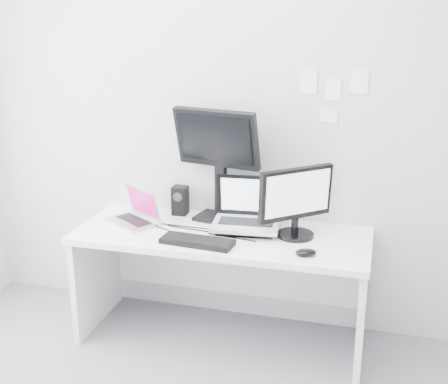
{
  "coord_description": "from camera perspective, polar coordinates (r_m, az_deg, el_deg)",
  "views": [
    {
      "loc": [
        0.91,
        -2.03,
        2.07
      ],
      "look_at": [
        0.02,
        1.23,
        1.0
      ],
      "focal_mm": 47.73,
      "sensor_mm": 36.0,
      "label": 1
    }
  ],
  "objects": [
    {
      "name": "back_wall",
      "position": [
        3.81,
        1.18,
        6.68
      ],
      "size": [
        3.6,
        0.0,
        3.6
      ],
      "primitive_type": "plane",
      "rotation": [
        1.57,
        0.0,
        0.0
      ],
      "color": "#B7B9BC",
      "rests_on": "ground"
    },
    {
      "name": "desk",
      "position": [
        3.8,
        -0.21,
        -9.05
      ],
      "size": [
        1.8,
        0.7,
        0.73
      ],
      "primitive_type": "cube",
      "color": "white",
      "rests_on": "ground"
    },
    {
      "name": "macbook",
      "position": [
        3.82,
        -8.88,
        -1.33
      ],
      "size": [
        0.39,
        0.36,
        0.23
      ],
      "primitive_type": "cube",
      "rotation": [
        0.0,
        0.0,
        -0.56
      ],
      "color": "#B2B2B6",
      "rests_on": "desk"
    },
    {
      "name": "speaker",
      "position": [
        3.96,
        -4.22,
        -0.8
      ],
      "size": [
        0.1,
        0.1,
        0.19
      ],
      "primitive_type": "cube",
      "rotation": [
        0.0,
        0.0,
        0.02
      ],
      "color": "black",
      "rests_on": "desk"
    },
    {
      "name": "dell_laptop",
      "position": [
        3.62,
        2.12,
        -1.3
      ],
      "size": [
        0.44,
        0.35,
        0.34
      ],
      "primitive_type": "cube",
      "rotation": [
        0.0,
        0.0,
        0.09
      ],
      "color": "silver",
      "rests_on": "desk"
    },
    {
      "name": "rear_monitor",
      "position": [
        3.76,
        -0.54,
        2.73
      ],
      "size": [
        0.58,
        0.31,
        0.75
      ],
      "primitive_type": "cube",
      "rotation": [
        0.0,
        0.0,
        -0.21
      ],
      "color": "black",
      "rests_on": "desk"
    },
    {
      "name": "samsung_monitor",
      "position": [
        3.55,
        6.97,
        -0.92
      ],
      "size": [
        0.51,
        0.49,
        0.44
      ],
      "primitive_type": "cube",
      "rotation": [
        0.0,
        0.0,
        0.73
      ],
      "color": "black",
      "rests_on": "desk"
    },
    {
      "name": "keyboard",
      "position": [
        3.49,
        -2.57,
        -4.77
      ],
      "size": [
        0.44,
        0.19,
        0.03
      ],
      "primitive_type": "cube",
      "rotation": [
        0.0,
        0.0,
        -0.09
      ],
      "color": "black",
      "rests_on": "desk"
    },
    {
      "name": "mouse",
      "position": [
        3.35,
        7.84,
        -5.76
      ],
      "size": [
        0.14,
        0.12,
        0.04
      ],
      "primitive_type": "ellipsoid",
      "rotation": [
        0.0,
        0.0,
        0.39
      ],
      "color": "black",
      "rests_on": "desk"
    },
    {
      "name": "wall_note_0",
      "position": [
        3.68,
        8.11,
        10.38
      ],
      "size": [
        0.1,
        0.0,
        0.14
      ],
      "primitive_type": "cube",
      "color": "white",
      "rests_on": "back_wall"
    },
    {
      "name": "wall_note_1",
      "position": [
        3.67,
        10.44,
        9.62
      ],
      "size": [
        0.09,
        0.0,
        0.13
      ],
      "primitive_type": "cube",
      "color": "white",
      "rests_on": "back_wall"
    },
    {
      "name": "wall_note_2",
      "position": [
        3.65,
        12.86,
        10.23
      ],
      "size": [
        0.1,
        0.0,
        0.14
      ],
      "primitive_type": "cube",
      "color": "white",
      "rests_on": "back_wall"
    },
    {
      "name": "wall_note_3",
      "position": [
        3.69,
        9.99,
        7.18
      ],
      "size": [
        0.11,
        0.0,
        0.08
      ],
      "primitive_type": "cube",
      "color": "white",
      "rests_on": "back_wall"
    }
  ]
}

